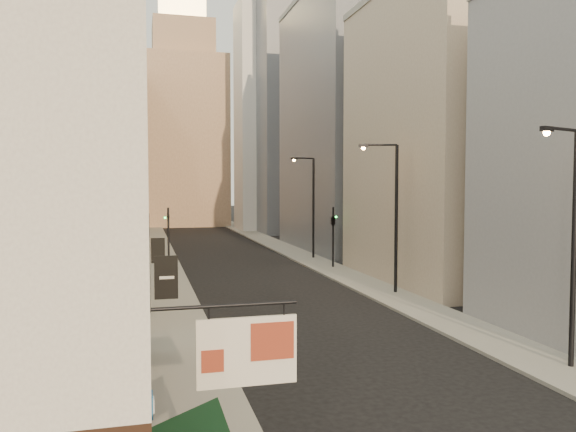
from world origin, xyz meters
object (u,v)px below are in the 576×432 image
object	(u,v)px
clock_tower	(184,121)
streetlamp_far	(311,201)
white_tower	(264,107)
traffic_light_right	(333,221)
traffic_light_left	(168,225)
streetlamp_near	(571,234)
streetlamp_mid	(392,209)

from	to	relation	value
clock_tower	streetlamp_far	bearing A→B (deg)	-80.81
clock_tower	white_tower	world-z (taller)	clock_tower
white_tower	streetlamp_far	xyz separation A→B (m)	(-3.13, -34.69, -13.31)
streetlamp_far	traffic_light_right	xyz separation A→B (m)	(0.05, -5.96, -1.41)
traffic_light_left	streetlamp_near	bearing A→B (deg)	105.77
streetlamp_mid	traffic_light_left	size ratio (longest dim) A/B	1.86
traffic_light_right	traffic_light_left	bearing A→B (deg)	14.42
streetlamp_near	streetlamp_mid	bearing A→B (deg)	70.12
white_tower	traffic_light_left	distance (m)	44.12
streetlamp_near	traffic_light_left	world-z (taller)	streetlamp_near
white_tower	traffic_light_left	xyz separation A→B (m)	(-16.07, -38.26, -14.98)
clock_tower	streetlamp_far	xyz separation A→B (m)	(7.87, -48.69, -12.34)
clock_tower	white_tower	xyz separation A→B (m)	(11.00, -14.00, 0.97)
streetlamp_mid	traffic_light_right	size ratio (longest dim) A/B	1.86
streetlamp_near	traffic_light_right	distance (m)	26.09
streetlamp_near	streetlamp_far	xyz separation A→B (m)	(0.02, 32.03, 0.28)
streetlamp_mid	traffic_light_left	xyz separation A→B (m)	(-12.94, 13.55, -1.69)
clock_tower	streetlamp_mid	size ratio (longest dim) A/B	4.83
clock_tower	traffic_light_left	distance (m)	54.35
streetlamp_far	white_tower	bearing A→B (deg)	70.06
clock_tower	streetlamp_near	size ratio (longest dim) A/B	5.11
streetlamp_far	clock_tower	bearing A→B (deg)	84.39
streetlamp_mid	traffic_light_right	distance (m)	11.25
clock_tower	streetlamp_mid	xyz separation A→B (m)	(7.87, -65.82, -12.32)
streetlamp_mid	streetlamp_far	size ratio (longest dim) A/B	1.00
streetlamp_mid	traffic_light_left	world-z (taller)	streetlamp_mid
traffic_light_right	streetlamp_mid	bearing A→B (deg)	114.60
streetlamp_near	streetlamp_mid	xyz separation A→B (m)	(0.02, 14.91, 0.30)
streetlamp_near	streetlamp_far	bearing A→B (deg)	70.15
traffic_light_left	traffic_light_right	bearing A→B (deg)	160.93
streetlamp_near	traffic_light_left	bearing A→B (deg)	94.60
streetlamp_far	streetlamp_near	bearing A→B (deg)	-104.83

